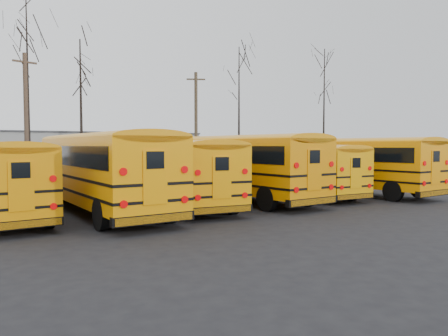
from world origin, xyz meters
TOP-DOWN VIEW (x-y plane):
  - ground at (0.00, 0.00)m, footprint 120.00×120.00m
  - fence at (0.00, 12.00)m, footprint 40.00×0.04m
  - distant_building at (2.00, 32.00)m, footprint 22.00×8.00m
  - bus_b at (-5.22, 1.36)m, footprint 3.30×11.91m
  - bus_c at (-1.63, 1.72)m, footprint 3.51×10.90m
  - bus_d at (1.65, 2.02)m, footprint 3.68×11.93m
  - bus_e at (5.45, 2.04)m, footprint 2.63×10.09m
  - bus_f at (8.79, 1.33)m, footprint 3.55×11.58m
  - utility_pole_left at (-6.51, 14.64)m, footprint 1.52×0.54m
  - utility_pole_right at (7.23, 17.40)m, footprint 1.50×0.78m
  - tree_3 at (-6.13, 16.69)m, footprint 0.26×0.26m
  - tree_4 at (-3.16, 14.03)m, footprint 0.26×0.26m
  - tree_5 at (10.73, 15.99)m, footprint 0.26×0.26m
  - tree_6 at (18.70, 13.87)m, footprint 0.26×0.26m

SIDE VIEW (x-z plane):
  - ground at x=0.00m, z-range 0.00..0.00m
  - fence at x=0.00m, z-range 0.00..2.00m
  - bus_e at x=5.45m, z-range 0.24..3.04m
  - bus_c at x=-1.63m, z-range 0.26..3.26m
  - bus_f at x=8.79m, z-range 0.27..3.47m
  - bus_d at x=1.65m, z-range 0.28..3.57m
  - bus_b at x=-5.22m, z-range 0.28..3.58m
  - distant_building at x=2.00m, z-range 0.00..4.00m
  - utility_pole_left at x=-6.51m, z-range 0.12..8.80m
  - utility_pole_right at x=7.23m, z-range 0.12..9.12m
  - tree_4 at x=-3.16m, z-range 0.00..9.84m
  - tree_5 at x=10.73m, z-range 0.00..11.27m
  - tree_6 at x=18.70m, z-range 0.00..11.59m
  - tree_3 at x=-6.13m, z-range 0.00..12.89m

